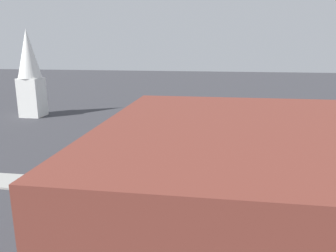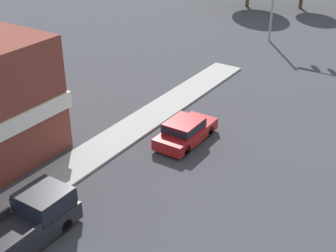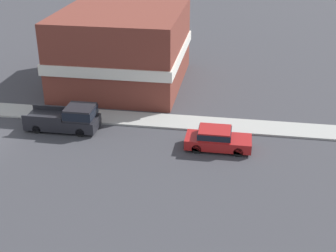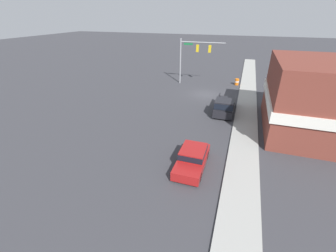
% 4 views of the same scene
% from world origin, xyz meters
% --- Properties ---
extents(ground_plane, '(200.00, 200.00, 0.00)m').
position_xyz_m(ground_plane, '(0.00, 0.00, 0.00)').
color(ground_plane, '#38383D').
extents(car_lead, '(1.94, 4.50, 1.48)m').
position_xyz_m(car_lead, '(-2.08, 17.02, 0.77)').
color(car_lead, black).
rests_on(car_lead, ground).
extents(pickup_truck_parked, '(2.08, 5.34, 1.93)m').
position_xyz_m(pickup_truck_parked, '(-3.26, 6.04, 0.94)').
color(pickup_truck_parked, black).
rests_on(pickup_truck_parked, ground).
extents(corner_brick_building, '(12.82, 10.93, 6.77)m').
position_xyz_m(corner_brick_building, '(-13.66, 7.64, 3.34)').
color(corner_brick_building, brown).
rests_on(corner_brick_building, ground).
extents(church_steeple, '(3.11, 3.11, 11.70)m').
position_xyz_m(church_steeple, '(15.61, 33.88, 6.12)').
color(church_steeple, white).
rests_on(church_steeple, ground).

